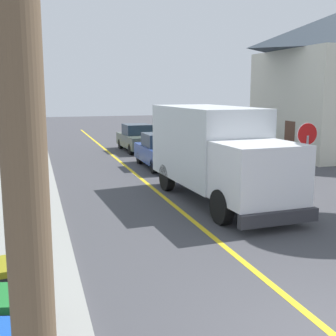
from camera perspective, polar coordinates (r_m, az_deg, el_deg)
centre_line_yellow at (r=15.88m, az=-0.78°, el=-3.62°), size 0.16×56.00×0.01m
box_truck at (r=15.03m, az=6.23°, el=2.39°), size 2.79×7.30×3.20m
parked_car_near at (r=21.59m, az=-0.85°, el=2.17°), size 1.81×4.40×1.67m
parked_car_mid at (r=27.54m, az=-3.98°, el=3.87°), size 1.93×4.45×1.67m
parked_van_across at (r=22.29m, az=8.42°, el=2.31°), size 1.94×4.46×1.67m
trash_bin_middle at (r=6.42m, az=-21.06°, el=-19.34°), size 0.78×0.84×1.06m
trash_bin_back at (r=7.36m, az=-20.09°, el=-15.34°), size 0.72×0.79×1.06m
utility_pole at (r=3.14m, az=-18.74°, el=10.02°), size 0.32×0.32×7.28m
stop_sign at (r=16.19m, az=17.64°, el=2.84°), size 0.80×0.10×2.65m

